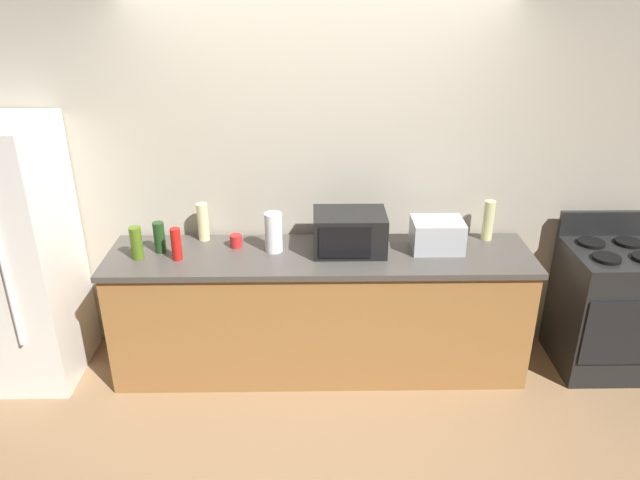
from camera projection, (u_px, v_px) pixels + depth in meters
ground_plane at (321, 401)px, 4.05m from camera, size 8.00×8.00×0.00m
back_wall at (319, 170)px, 4.23m from camera, size 6.40×0.10×2.70m
counter_run at (320, 312)px, 4.22m from camera, size 2.84×0.64×0.90m
refrigerator at (11, 256)px, 4.01m from camera, size 0.72×0.73×1.80m
stove_range at (605, 308)px, 4.25m from camera, size 0.60×0.61×1.08m
microwave at (349, 232)px, 4.03m from camera, size 0.48×0.35×0.27m
toaster_oven at (437, 235)px, 4.06m from camera, size 0.34×0.26×0.21m
paper_towel_roll at (274, 232)px, 4.02m from camera, size 0.12×0.12×0.27m
bottle_vinegar at (488, 220)px, 4.19m from camera, size 0.07×0.07×0.28m
bottle_hot_sauce at (176, 244)px, 3.92m from camera, size 0.07×0.07×0.22m
bottle_hand_soap at (203, 222)px, 4.19m from camera, size 0.08×0.08×0.27m
bottle_wine at (159, 237)px, 4.02m from camera, size 0.07×0.07×0.21m
bottle_olive_oil at (136, 243)px, 3.93m from camera, size 0.08×0.08×0.22m
mug_red at (236, 241)px, 4.12m from camera, size 0.08×0.08×0.09m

